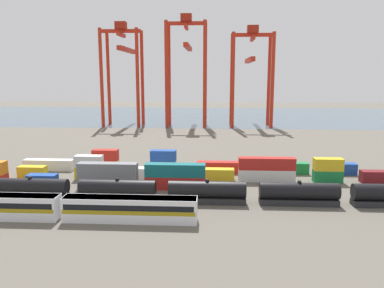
{
  "coord_description": "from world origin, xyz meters",
  "views": [
    {
      "loc": [
        12.51,
        -80.1,
        22.6
      ],
      "look_at": [
        7.37,
        9.77,
        6.51
      ],
      "focal_mm": 35.88,
      "sensor_mm": 36.0,
      "label": 1
    }
  ],
  "objects_px": {
    "shipping_container_8": "(89,173)",
    "shipping_container_17": "(49,165)",
    "gantry_crane_west": "(123,63)",
    "gantry_crane_central": "(187,60)",
    "shipping_container_24": "(343,169)",
    "shipping_container_2": "(42,181)",
    "gantry_crane_east": "(251,67)",
    "freight_tank_row": "(207,192)",
    "shipping_container_20": "(163,166)",
    "passenger_train": "(61,207)"
  },
  "relations": [
    {
      "from": "shipping_container_8",
      "to": "shipping_container_17",
      "type": "xyz_separation_m",
      "value": [
        -12.2,
        6.96,
        0.0
      ]
    },
    {
      "from": "gantry_crane_west",
      "to": "gantry_crane_central",
      "type": "xyz_separation_m",
      "value": [
        29.0,
        -0.4,
        1.35
      ]
    },
    {
      "from": "shipping_container_17",
      "to": "shipping_container_24",
      "type": "relative_size",
      "value": 2.0
    },
    {
      "from": "shipping_container_2",
      "to": "shipping_container_24",
      "type": "bearing_deg",
      "value": 12.07
    },
    {
      "from": "shipping_container_8",
      "to": "gantry_crane_central",
      "type": "height_order",
      "value": "gantry_crane_central"
    },
    {
      "from": "shipping_container_17",
      "to": "gantry_crane_east",
      "type": "height_order",
      "value": "gantry_crane_east"
    },
    {
      "from": "freight_tank_row",
      "to": "shipping_container_20",
      "type": "xyz_separation_m",
      "value": [
        -10.79,
        22.23,
        -0.76
      ]
    },
    {
      "from": "freight_tank_row",
      "to": "gantry_crane_east",
      "type": "bearing_deg",
      "value": 80.91
    },
    {
      "from": "shipping_container_17",
      "to": "gantry_crane_east",
      "type": "relative_size",
      "value": 0.27
    },
    {
      "from": "passenger_train",
      "to": "freight_tank_row",
      "type": "bearing_deg",
      "value": 22.41
    },
    {
      "from": "freight_tank_row",
      "to": "shipping_container_8",
      "type": "height_order",
      "value": "freight_tank_row"
    },
    {
      "from": "passenger_train",
      "to": "gantry_crane_west",
      "type": "relative_size",
      "value": 0.94
    },
    {
      "from": "freight_tank_row",
      "to": "shipping_container_8",
      "type": "xyz_separation_m",
      "value": [
        -26.49,
        15.27,
        -0.76
      ]
    },
    {
      "from": "shipping_container_17",
      "to": "shipping_container_20",
      "type": "xyz_separation_m",
      "value": [
        27.91,
        0.0,
        0.0
      ]
    },
    {
      "from": "freight_tank_row",
      "to": "shipping_container_20",
      "type": "relative_size",
      "value": 13.05
    },
    {
      "from": "shipping_container_20",
      "to": "shipping_container_24",
      "type": "relative_size",
      "value": 1.0
    },
    {
      "from": "gantry_crane_west",
      "to": "shipping_container_17",
      "type": "bearing_deg",
      "value": -88.9
    },
    {
      "from": "shipping_container_17",
      "to": "gantry_crane_west",
      "type": "bearing_deg",
      "value": 91.1
    },
    {
      "from": "shipping_container_20",
      "to": "gantry_crane_east",
      "type": "bearing_deg",
      "value": 72.08
    },
    {
      "from": "passenger_train",
      "to": "freight_tank_row",
      "type": "distance_m",
      "value": 24.77
    },
    {
      "from": "shipping_container_20",
      "to": "gantry_crane_central",
      "type": "distance_m",
      "value": 92.03
    },
    {
      "from": "gantry_crane_east",
      "to": "shipping_container_2",
      "type": "bearing_deg",
      "value": -116.92
    },
    {
      "from": "shipping_container_17",
      "to": "gantry_crane_central",
      "type": "xyz_separation_m",
      "value": [
        27.31,
        87.56,
        28.31
      ]
    },
    {
      "from": "freight_tank_row",
      "to": "shipping_container_2",
      "type": "height_order",
      "value": "freight_tank_row"
    },
    {
      "from": "freight_tank_row",
      "to": "shipping_container_24",
      "type": "height_order",
      "value": "freight_tank_row"
    },
    {
      "from": "shipping_container_17",
      "to": "gantry_crane_west",
      "type": "xyz_separation_m",
      "value": [
        -1.69,
        87.96,
        26.95
      ]
    },
    {
      "from": "gantry_crane_central",
      "to": "shipping_container_2",
      "type": "bearing_deg",
      "value": -102.59
    },
    {
      "from": "shipping_container_8",
      "to": "gantry_crane_east",
      "type": "relative_size",
      "value": 0.14
    },
    {
      "from": "shipping_container_17",
      "to": "passenger_train",
      "type": "bearing_deg",
      "value": -63.49
    },
    {
      "from": "shipping_container_17",
      "to": "shipping_container_24",
      "type": "xyz_separation_m",
      "value": [
        69.77,
        0.0,
        0.0
      ]
    },
    {
      "from": "shipping_container_24",
      "to": "shipping_container_17",
      "type": "bearing_deg",
      "value": 180.0
    },
    {
      "from": "shipping_container_17",
      "to": "shipping_container_20",
      "type": "relative_size",
      "value": 2.0
    },
    {
      "from": "passenger_train",
      "to": "gantry_crane_west",
      "type": "xyz_separation_m",
      "value": [
        -17.49,
        119.63,
        26.11
      ]
    },
    {
      "from": "shipping_container_24",
      "to": "gantry_crane_central",
      "type": "bearing_deg",
      "value": 115.87
    },
    {
      "from": "shipping_container_8",
      "to": "gantry_crane_west",
      "type": "height_order",
      "value": "gantry_crane_west"
    },
    {
      "from": "shipping_container_24",
      "to": "gantry_crane_central",
      "type": "xyz_separation_m",
      "value": [
        -42.46,
        87.56,
        28.31
      ]
    },
    {
      "from": "shipping_container_2",
      "to": "shipping_container_8",
      "type": "relative_size",
      "value": 1.0
    },
    {
      "from": "shipping_container_24",
      "to": "shipping_container_2",
      "type": "bearing_deg",
      "value": -167.93
    },
    {
      "from": "shipping_container_2",
      "to": "shipping_container_8",
      "type": "bearing_deg",
      "value": 42.6
    },
    {
      "from": "freight_tank_row",
      "to": "gantry_crane_west",
      "type": "relative_size",
      "value": 1.71
    },
    {
      "from": "shipping_container_20",
      "to": "gantry_crane_central",
      "type": "bearing_deg",
      "value": 90.39
    },
    {
      "from": "gantry_crane_central",
      "to": "gantry_crane_east",
      "type": "height_order",
      "value": "gantry_crane_central"
    },
    {
      "from": "shipping_container_8",
      "to": "shipping_container_24",
      "type": "xyz_separation_m",
      "value": [
        57.56,
        6.96,
        0.0
      ]
    },
    {
      "from": "gantry_crane_west",
      "to": "gantry_crane_central",
      "type": "height_order",
      "value": "gantry_crane_central"
    },
    {
      "from": "passenger_train",
      "to": "shipping_container_24",
      "type": "relative_size",
      "value": 7.13
    },
    {
      "from": "freight_tank_row",
      "to": "gantry_crane_west",
      "type": "bearing_deg",
      "value": 110.13
    },
    {
      "from": "freight_tank_row",
      "to": "shipping_container_2",
      "type": "bearing_deg",
      "value": 166.3
    },
    {
      "from": "gantry_crane_central",
      "to": "gantry_crane_east",
      "type": "relative_size",
      "value": 1.11
    },
    {
      "from": "shipping_container_2",
      "to": "gantry_crane_east",
      "type": "height_order",
      "value": "gantry_crane_east"
    },
    {
      "from": "shipping_container_8",
      "to": "passenger_train",
      "type": "bearing_deg",
      "value": -81.73
    }
  ]
}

